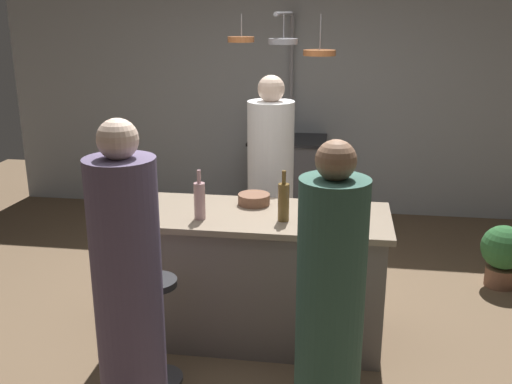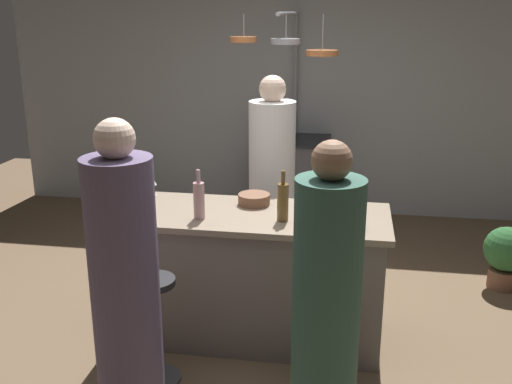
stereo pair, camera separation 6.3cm
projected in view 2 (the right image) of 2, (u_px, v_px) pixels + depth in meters
The scene contains 19 objects.
ground_plane at pixel (253, 334), 4.13m from camera, with size 9.00×9.00×0.00m, color brown.
back_wall at pixel (296, 94), 6.44m from camera, with size 6.40×0.16×2.60m, color #9EA3A8.
kitchen_island at pixel (252, 275), 4.00m from camera, with size 1.80×0.72×0.90m.
stove_range at pixel (291, 179), 6.31m from camera, with size 0.80×0.64×0.89m.
chef at pixel (272, 192), 4.67m from camera, with size 0.36×0.36×1.72m.
bar_stool_right at pixel (326, 340), 3.36m from camera, with size 0.28×0.28×0.68m.
guest_right at pixel (326, 310), 2.92m from camera, with size 0.34×0.34×1.61m.
bar_stool_left at pixel (156, 325), 3.51m from camera, with size 0.28×0.28×0.68m.
guest_left at pixel (125, 291), 3.05m from camera, with size 0.36×0.36×1.69m.
overhead_pot_rack at pixel (290, 66), 5.33m from camera, with size 0.89×1.56×2.17m.
potted_plant at pixel (506, 254), 4.75m from camera, with size 0.36×0.36×0.52m.
pepper_mill at pixel (128, 204), 3.71m from camera, with size 0.05×0.05×0.21m, color #382319.
wine_bottle_dark at pixel (327, 193), 3.90m from camera, with size 0.07×0.07×0.31m.
wine_bottle_amber at pixel (283, 201), 3.69m from camera, with size 0.07×0.07×0.33m.
wine_bottle_rose at pixel (199, 200), 3.73m from camera, with size 0.07×0.07×0.32m.
wine_glass_by_chef at pixel (344, 191), 3.98m from camera, with size 0.07×0.07×0.15m.
wine_glass_near_right_guest at pixel (152, 182), 4.20m from camera, with size 0.07×0.07×0.15m.
mixing_bowl_blue at pixel (346, 224), 3.58m from camera, with size 0.21×0.21×0.07m, color #334C6B.
mixing_bowl_wooden at pixel (254, 199), 4.04m from camera, with size 0.22×0.22×0.07m, color brown.
Camera 2 is at (0.62, -3.60, 2.17)m, focal length 41.31 mm.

